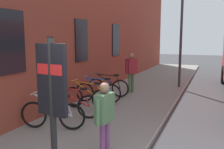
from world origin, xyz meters
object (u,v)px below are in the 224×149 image
object	(u,v)px
bicycle_leaning_wall	(72,105)
bicycle_nearest_sign	(98,92)
bicycle_by_door	(108,87)
bicycle_beside_lamp	(53,115)
pedestrian_near_bus	(131,69)
pedestrian_by_facade	(105,113)
bicycle_end_of_row	(88,98)
street_lamp	(181,26)
transit_info_sign	(52,90)

from	to	relation	value
bicycle_leaning_wall	bicycle_nearest_sign	distance (m)	1.95
bicycle_by_door	bicycle_beside_lamp	bearing A→B (deg)	-177.91
pedestrian_near_bus	pedestrian_by_facade	distance (m)	6.03
bicycle_end_of_row	bicycle_nearest_sign	xyz separation A→B (m)	(0.92, 0.05, -0.00)
bicycle_beside_lamp	pedestrian_near_bus	bearing A→B (deg)	-5.76
bicycle_leaning_wall	pedestrian_near_bus	size ratio (longest dim) A/B	0.98
bicycle_beside_lamp	bicycle_by_door	distance (m)	3.90
bicycle_end_of_row	street_lamp	world-z (taller)	street_lamp
pedestrian_by_facade	street_lamp	size ratio (longest dim) A/B	0.31
bicycle_end_of_row	pedestrian_by_facade	distance (m)	3.52
street_lamp	pedestrian_near_bus	bearing A→B (deg)	139.99
bicycle_nearest_sign	pedestrian_by_facade	size ratio (longest dim) A/B	1.15
bicycle_leaning_wall	street_lamp	bearing A→B (deg)	-20.54
bicycle_beside_lamp	bicycle_by_door	bearing A→B (deg)	2.09
bicycle_leaning_wall	street_lamp	xyz separation A→B (m)	(6.14, -2.30, 2.55)
bicycle_end_of_row	bicycle_by_door	world-z (taller)	same
bicycle_end_of_row	bicycle_nearest_sign	distance (m)	0.92
bicycle_end_of_row	street_lamp	bearing A→B (deg)	-24.50
bicycle_end_of_row	pedestrian_near_bus	distance (m)	3.11
bicycle_leaning_wall	transit_info_sign	world-z (taller)	transit_info_sign
bicycle_by_door	pedestrian_by_facade	size ratio (longest dim) A/B	1.15
bicycle_nearest_sign	transit_info_sign	xyz separation A→B (m)	(-4.99, -1.68, 1.21)
pedestrian_near_bus	bicycle_leaning_wall	bearing A→B (deg)	172.64
bicycle_beside_lamp	bicycle_end_of_row	world-z (taller)	same
bicycle_beside_lamp	bicycle_nearest_sign	distance (m)	2.90
bicycle_beside_lamp	pedestrian_by_facade	bearing A→B (deg)	-115.16
bicycle_nearest_sign	transit_info_sign	distance (m)	5.40
street_lamp	bicycle_end_of_row	bearing A→B (deg)	155.50
pedestrian_near_bus	bicycle_end_of_row	bearing A→B (deg)	169.61
bicycle_leaning_wall	bicycle_end_of_row	bearing A→B (deg)	1.65
pedestrian_by_facade	transit_info_sign	bearing A→B (deg)	164.86
bicycle_by_door	pedestrian_near_bus	distance (m)	1.42
bicycle_nearest_sign	bicycle_beside_lamp	bearing A→B (deg)	-178.08
bicycle_leaning_wall	street_lamp	size ratio (longest dim) A/B	0.35
bicycle_nearest_sign	street_lamp	xyz separation A→B (m)	(4.20, -2.38, 2.55)
bicycle_by_door	transit_info_sign	size ratio (longest dim) A/B	0.74
transit_info_sign	pedestrian_near_bus	bearing A→B (deg)	8.70
bicycle_beside_lamp	street_lamp	xyz separation A→B (m)	(7.09, -2.28, 2.55)
bicycle_beside_lamp	bicycle_by_door	size ratio (longest dim) A/B	0.98
pedestrian_by_facade	bicycle_by_door	bearing A→B (deg)	23.13
transit_info_sign	bicycle_end_of_row	bearing A→B (deg)	21.80
bicycle_nearest_sign	bicycle_end_of_row	bearing A→B (deg)	-176.89
bicycle_beside_lamp	pedestrian_by_facade	xyz separation A→B (m)	(-0.90, -1.91, 0.55)
bicycle_end_of_row	pedestrian_near_bus	size ratio (longest dim) A/B	1.02
pedestrian_near_bus	street_lamp	world-z (taller)	street_lamp
bicycle_end_of_row	transit_info_sign	xyz separation A→B (m)	(-4.07, -1.63, 1.21)
bicycle_nearest_sign	pedestrian_by_facade	distance (m)	4.32
bicycle_nearest_sign	transit_info_sign	size ratio (longest dim) A/B	0.73
bicycle_nearest_sign	pedestrian_near_bus	bearing A→B (deg)	-16.10
street_lamp	bicycle_nearest_sign	bearing A→B (deg)	150.43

